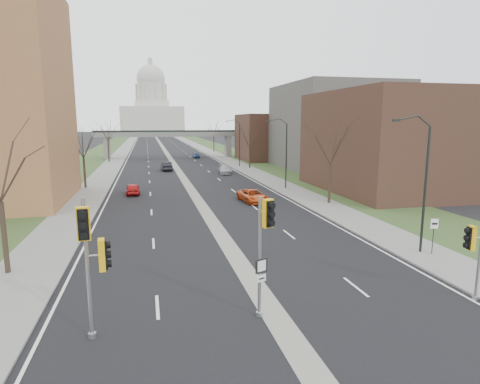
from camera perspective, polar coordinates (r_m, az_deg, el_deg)
name	(u,v)px	position (r m, az deg, el deg)	size (l,w,h in m)	color
ground	(275,316)	(18.45, 4.98, -17.15)	(700.00, 700.00, 0.00)	black
road_surface	(160,143)	(165.88, -11.33, 6.87)	(20.00, 600.00, 0.01)	black
median_strip	(160,143)	(165.88, -11.33, 6.87)	(1.20, 600.00, 0.02)	gray
sidewalk_right	(190,142)	(166.69, -7.18, 7.02)	(4.00, 600.00, 0.12)	gray
sidewalk_left	(129,143)	(165.94, -15.50, 6.72)	(4.00, 600.00, 0.12)	gray
grass_verge_right	(204,142)	(167.41, -5.12, 7.06)	(8.00, 600.00, 0.10)	#304922
grass_verge_left	(113,143)	(166.29, -17.58, 6.62)	(8.00, 600.00, 0.10)	#304922
commercial_block_near	(393,142)	(52.51, 20.88, 6.70)	(16.00, 20.00, 12.00)	#442A20
commercial_block_mid	(334,127)	(75.30, 13.26, 9.02)	(18.00, 22.00, 15.00)	#56544E
commercial_block_far	(272,137)	(89.87, 4.60, 7.76)	(14.00, 14.00, 10.00)	#442A20
pedestrian_bridge	(169,137)	(95.79, -10.04, 7.69)	(34.00, 3.00, 6.45)	slate
capitol	(152,109)	(335.78, -12.42, 11.47)	(48.00, 42.00, 55.75)	beige
streetlight_near	(417,146)	(27.01, 23.89, 6.06)	(2.61, 0.20, 8.70)	black
streetlight_mid	(280,134)	(50.28, 5.77, 8.27)	(2.61, 0.20, 8.70)	black
streetlight_far	(235,130)	(75.36, -0.67, 8.86)	(2.61, 0.20, 8.70)	black
tree_left_b	(82,139)	(54.20, -21.50, 6.98)	(6.75, 6.75, 8.81)	#382B21
tree_left_c	(107,128)	(87.95, -18.37, 8.58)	(7.65, 7.65, 9.99)	#382B21
tree_right_a	(331,139)	(41.79, 12.86, 7.30)	(7.20, 7.20, 9.40)	#382B21
tree_right_b	(250,136)	(72.94, 1.40, 7.93)	(6.30, 6.30, 8.22)	#382B21
tree_right_c	(214,127)	(112.08, -3.77, 9.25)	(7.65, 7.65, 9.99)	#382B21
signal_pole_left	(92,249)	(16.14, -20.32, -7.62)	(0.97, 1.07, 5.64)	gray
signal_pole_median	(264,236)	(16.78, 3.49, -6.24)	(0.76, 0.89, 5.34)	gray
speed_limit_sign	(434,230)	(28.13, 25.84, -4.85)	(0.49, 0.13, 2.28)	black
car_left_near	(133,189)	(48.60, -14.98, 0.46)	(1.56, 3.87, 1.32)	#AF1414
car_left_far	(166,166)	(71.13, -10.43, 3.64)	(1.62, 4.65, 1.53)	black
car_right_near	(253,196)	(42.44, 1.84, -0.54)	(2.21, 4.79, 1.33)	#C74815
car_right_mid	(225,170)	(65.73, -2.17, 3.21)	(1.90, 4.66, 1.35)	#A09FA7
car_right_far	(196,155)	(95.19, -6.27, 5.22)	(1.49, 3.70, 1.26)	navy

